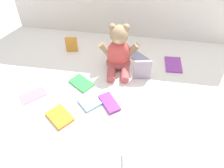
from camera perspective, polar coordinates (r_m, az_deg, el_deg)
ground_plane at (r=1.35m, az=0.64°, el=0.03°), size 3.20×3.20×0.00m
teddy_bear at (r=1.39m, az=1.59°, el=7.38°), size 0.24×0.22×0.29m
book_case_0 at (r=1.36m, az=-18.18°, el=-2.50°), size 0.15×0.15×0.01m
book_case_1 at (r=1.26m, az=-5.33°, el=-4.30°), size 0.14×0.14×0.01m
book_case_2 at (r=1.53m, az=6.21°, el=6.37°), size 0.15×0.14×0.01m
book_case_3 at (r=1.09m, az=-13.55°, el=-18.49°), size 0.13×0.14×0.02m
book_case_4 at (r=1.36m, az=-7.29°, el=0.24°), size 0.15×0.14×0.01m
book_case_5 at (r=1.57m, az=-9.58°, el=9.23°), size 0.08×0.03×0.10m
book_case_6 at (r=1.36m, az=7.21°, el=3.33°), size 0.10×0.04×0.12m
book_case_7 at (r=1.51m, az=14.33°, el=4.48°), size 0.10×0.14×0.01m
book_case_8 at (r=1.22m, az=-12.28°, el=-7.56°), size 0.16×0.15×0.02m
book_case_9 at (r=1.25m, az=-0.64°, el=-4.47°), size 0.13×0.15×0.02m
book_case_10 at (r=1.07m, az=5.74°, el=-18.06°), size 0.13×0.11×0.02m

